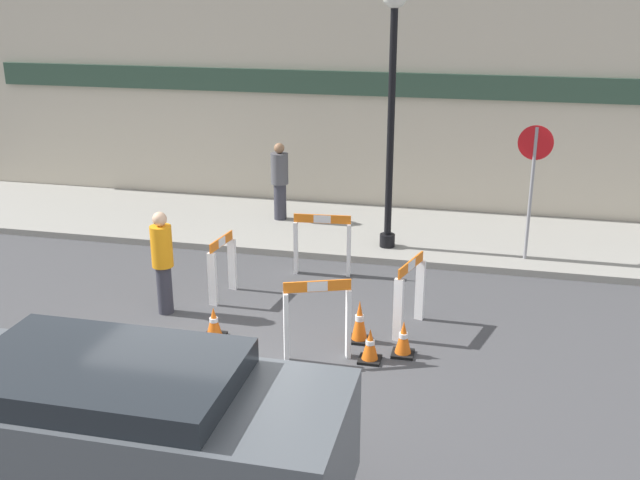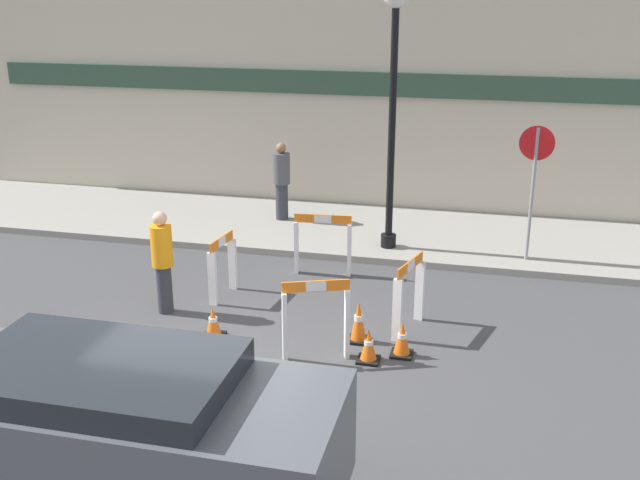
{
  "view_description": "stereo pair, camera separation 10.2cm",
  "coord_description": "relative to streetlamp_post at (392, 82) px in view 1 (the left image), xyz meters",
  "views": [
    {
      "loc": [
        3.17,
        -8.04,
        4.86
      ],
      "look_at": [
        0.67,
        2.79,
        1.0
      ],
      "focal_mm": 42.0,
      "sensor_mm": 36.0,
      "label": 1
    },
    {
      "loc": [
        3.27,
        -8.02,
        4.86
      ],
      "look_at": [
        0.67,
        2.79,
        1.0
      ],
      "focal_mm": 42.0,
      "sensor_mm": 36.0,
      "label": 2
    }
  ],
  "objects": [
    {
      "name": "traffic_cone_2",
      "position": [
        0.14,
        -3.73,
        -2.88
      ],
      "size": [
        0.3,
        0.3,
        0.63
      ],
      "color": "black",
      "rests_on": "ground_plane"
    },
    {
      "name": "barricade_3",
      "position": [
        -0.32,
        -4.38,
        -2.57
      ],
      "size": [
        0.89,
        0.45,
        1.14
      ],
      "rotation": [
        0.0,
        0.0,
        6.65
      ],
      "color": "white",
      "rests_on": "ground_plane"
    },
    {
      "name": "sidewalk_slab",
      "position": [
        -1.42,
        0.99,
        -3.12
      ],
      "size": [
        18.0,
        3.31,
        0.13
      ],
      "color": "gray",
      "rests_on": "ground_plane"
    },
    {
      "name": "storefront_facade",
      "position": [
        -1.42,
        2.71,
        -0.43
      ],
      "size": [
        18.0,
        0.22,
        5.5
      ],
      "color": "#BCB29E",
      "rests_on": "ground_plane"
    },
    {
      "name": "barricade_0",
      "position": [
        0.77,
        -3.2,
        -2.59
      ],
      "size": [
        0.37,
        0.88,
        1.09
      ],
      "rotation": [
        0.0,
        0.0,
        1.29
      ],
      "color": "white",
      "rests_on": "ground_plane"
    },
    {
      "name": "traffic_cone_1",
      "position": [
        0.79,
        -4.01,
        -2.94
      ],
      "size": [
        0.3,
        0.3,
        0.51
      ],
      "color": "black",
      "rests_on": "ground_plane"
    },
    {
      "name": "barricade_1",
      "position": [
        -0.95,
        -1.34,
        -2.59
      ],
      "size": [
        0.99,
        0.22,
        1.09
      ],
      "rotation": [
        0.0,
        0.0,
        3.23
      ],
      "color": "white",
      "rests_on": "ground_plane"
    },
    {
      "name": "parked_car_1",
      "position": [
        -1.52,
        -7.79,
        -2.27
      ],
      "size": [
        4.46,
        1.84,
        1.61
      ],
      "color": "#4C5156",
      "rests_on": "ground_plane"
    },
    {
      "name": "traffic_cone_3",
      "position": [
        -1.92,
        -4.08,
        -2.96
      ],
      "size": [
        0.3,
        0.3,
        0.47
      ],
      "color": "black",
      "rests_on": "ground_plane"
    },
    {
      "name": "person_worker",
      "position": [
        -2.95,
        -3.44,
        -2.31
      ],
      "size": [
        0.39,
        0.39,
        1.63
      ],
      "rotation": [
        0.0,
        0.0,
        0.25
      ],
      "color": "#33333D",
      "rests_on": "ground_plane"
    },
    {
      "name": "traffic_cone_0",
      "position": [
        0.38,
        -4.28,
        -2.96
      ],
      "size": [
        0.3,
        0.3,
        0.48
      ],
      "color": "black",
      "rests_on": "ground_plane"
    },
    {
      "name": "stop_sign",
      "position": [
        2.51,
        -0.09,
        -1.45
      ],
      "size": [
        0.6,
        0.06,
        2.41
      ],
      "rotation": [
        0.0,
        0.0,
        3.07
      ],
      "color": "gray",
      "rests_on": "sidewalk_slab"
    },
    {
      "name": "streetlamp_post",
      "position": [
        0.0,
        0.0,
        0.0
      ],
      "size": [
        0.44,
        0.44,
        4.72
      ],
      "color": "black",
      "rests_on": "sidewalk_slab"
    },
    {
      "name": "ground_plane",
      "position": [
        -1.42,
        -5.17,
        -3.19
      ],
      "size": [
        60.0,
        60.0,
        0.0
      ],
      "primitive_type": "plane",
      "color": "#424244"
    },
    {
      "name": "person_pedestrian",
      "position": [
        -2.43,
        1.2,
        -2.2
      ],
      "size": [
        0.49,
        0.49,
        1.62
      ],
      "rotation": [
        0.0,
        0.0,
        2.64
      ],
      "color": "#33333D",
      "rests_on": "sidewalk_slab"
    },
    {
      "name": "barricade_2",
      "position": [
        -2.29,
        -2.67,
        -2.64
      ],
      "size": [
        0.22,
        0.77,
        1.02
      ],
      "rotation": [
        0.0,
        0.0,
        4.59
      ],
      "color": "white",
      "rests_on": "ground_plane"
    }
  ]
}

